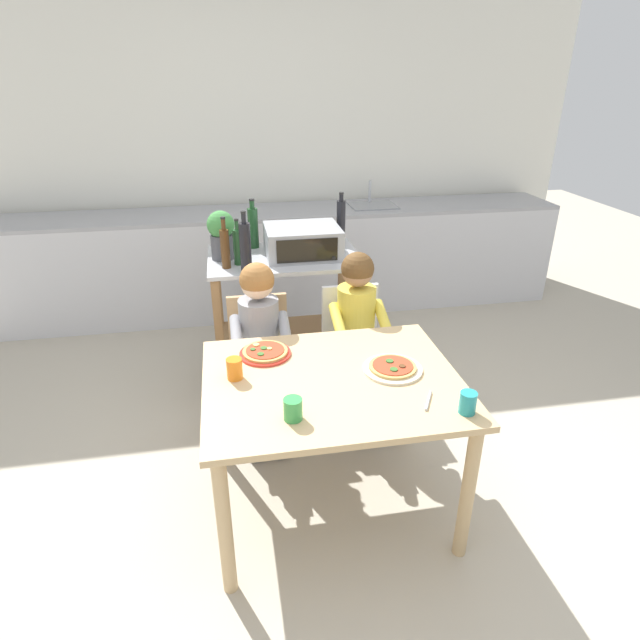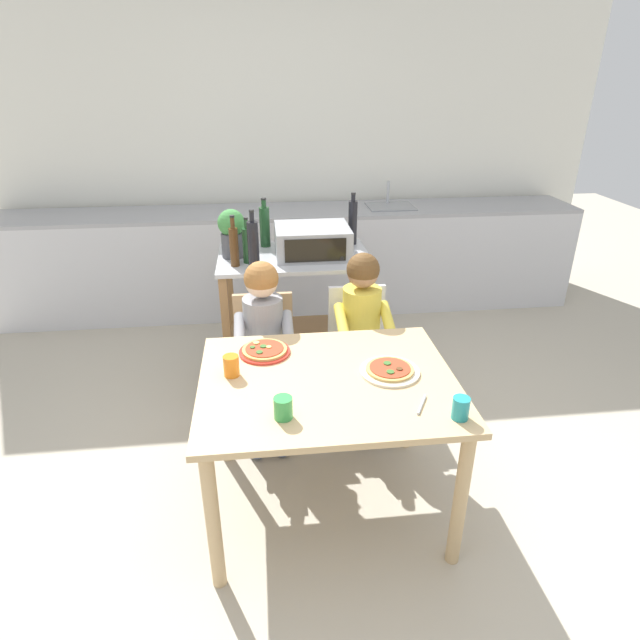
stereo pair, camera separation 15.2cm
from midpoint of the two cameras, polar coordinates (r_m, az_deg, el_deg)
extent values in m
plane|color=#B7AD99|center=(3.71, -0.31, -6.85)|extent=(11.36, 11.36, 0.00)
cube|color=white|center=(4.94, -2.72, 18.02)|extent=(5.54, 0.12, 2.70)
cube|color=silver|center=(4.75, -2.13, 6.35)|extent=(4.99, 0.60, 0.87)
cube|color=#9E9EA3|center=(4.62, -2.22, 11.62)|extent=(4.99, 0.60, 0.03)
cube|color=gray|center=(4.76, 8.54, 11.95)|extent=(0.40, 0.33, 0.02)
cylinder|color=#B7BABF|center=(4.85, 8.26, 13.45)|extent=(0.02, 0.02, 0.20)
cube|color=#B7BABF|center=(3.44, -1.55, 6.79)|extent=(0.97, 0.63, 0.02)
cube|color=olive|center=(3.66, -1.45, -1.68)|extent=(0.90, 0.58, 0.02)
cube|color=olive|center=(3.35, -8.66, -2.34)|extent=(0.05, 0.05, 0.87)
cube|color=olive|center=(3.43, 6.42, -1.56)|extent=(0.05, 0.05, 0.87)
cube|color=olive|center=(3.85, -8.49, 1.46)|extent=(0.05, 0.05, 0.87)
cube|color=olive|center=(3.92, 4.68, 2.08)|extent=(0.05, 0.05, 0.87)
cube|color=#999BA0|center=(3.41, 0.45, 8.52)|extent=(0.47, 0.39, 0.19)
cube|color=black|center=(3.23, 0.88, 7.51)|extent=(0.37, 0.01, 0.14)
cylinder|color=black|center=(3.27, 3.75, 6.64)|extent=(0.02, 0.01, 0.02)
cylinder|color=black|center=(3.64, 4.76, 10.39)|extent=(0.06, 0.06, 0.29)
cylinder|color=black|center=(3.60, 4.85, 13.00)|extent=(0.03, 0.03, 0.04)
cylinder|color=black|center=(3.60, 4.87, 13.43)|extent=(0.03, 0.03, 0.01)
cylinder|color=#1E4723|center=(3.29, -6.52, 7.96)|extent=(0.06, 0.06, 0.22)
cylinder|color=#1E4723|center=(3.25, -6.64, 10.25)|extent=(0.02, 0.02, 0.06)
cylinder|color=black|center=(3.24, -6.67, 10.82)|extent=(0.03, 0.03, 0.01)
cylinder|color=black|center=(3.14, -5.82, 7.89)|extent=(0.07, 0.07, 0.29)
cylinder|color=black|center=(3.09, -5.96, 10.99)|extent=(0.03, 0.03, 0.06)
cylinder|color=black|center=(3.08, -5.99, 11.62)|extent=(0.03, 0.03, 0.01)
cylinder|color=#1E4723|center=(3.60, -4.76, 9.95)|extent=(0.07, 0.07, 0.26)
cylinder|color=#1E4723|center=(3.56, -4.86, 12.40)|extent=(0.03, 0.03, 0.05)
cylinder|color=black|center=(3.55, -4.87, 12.89)|extent=(0.04, 0.04, 0.01)
cylinder|color=#4C2D14|center=(3.24, -7.92, 7.75)|extent=(0.05, 0.05, 0.23)
cylinder|color=#4C2D14|center=(3.19, -8.08, 10.33)|extent=(0.03, 0.03, 0.07)
cylinder|color=black|center=(3.19, -8.12, 11.01)|extent=(0.03, 0.03, 0.01)
cylinder|color=#4C4C51|center=(3.42, -8.13, 8.02)|extent=(0.14, 0.14, 0.16)
sphere|color=#428942|center=(3.38, -8.28, 10.32)|extent=(0.17, 0.17, 0.17)
cube|color=tan|center=(2.38, 2.68, -6.71)|extent=(1.14, 0.92, 0.03)
cylinder|color=tan|center=(2.28, -9.48, -20.69)|extent=(0.06, 0.06, 0.70)
cylinder|color=tan|center=(2.43, 16.75, -18.12)|extent=(0.06, 0.06, 0.70)
cylinder|color=tan|center=(2.90, -8.93, -9.19)|extent=(0.06, 0.06, 0.70)
cylinder|color=tan|center=(3.01, 11.05, -7.86)|extent=(0.06, 0.06, 0.70)
cube|color=tan|center=(3.06, -4.47, -4.91)|extent=(0.36, 0.36, 0.04)
cube|color=tan|center=(3.11, -4.72, -0.40)|extent=(0.34, 0.03, 0.38)
cylinder|color=tan|center=(3.06, -1.36, -9.73)|extent=(0.03, 0.03, 0.42)
cylinder|color=tan|center=(3.05, -7.06, -10.03)|extent=(0.03, 0.03, 0.42)
cylinder|color=tan|center=(3.31, -1.85, -6.76)|extent=(0.03, 0.03, 0.42)
cylinder|color=tan|center=(3.30, -7.08, -7.03)|extent=(0.03, 0.03, 0.42)
cube|color=silver|center=(3.17, 5.71, -3.83)|extent=(0.36, 0.36, 0.04)
cube|color=silver|center=(3.22, 5.27, 0.50)|extent=(0.34, 0.03, 0.38)
cylinder|color=silver|center=(3.19, 8.76, -8.41)|extent=(0.03, 0.03, 0.42)
cylinder|color=silver|center=(3.13, 3.38, -8.84)|extent=(0.03, 0.03, 0.42)
cylinder|color=silver|center=(3.44, 7.50, -5.66)|extent=(0.03, 0.03, 0.42)
cylinder|color=silver|center=(3.38, 2.53, -6.01)|extent=(0.03, 0.03, 0.42)
cube|color=#424C6B|center=(2.92, -3.00, -5.53)|extent=(0.10, 0.30, 0.10)
cylinder|color=#424C6B|center=(2.95, -2.72, -10.83)|extent=(0.08, 0.08, 0.44)
cube|color=#424C6B|center=(2.92, -5.76, -5.67)|extent=(0.10, 0.30, 0.10)
cylinder|color=#424C6B|center=(2.94, -5.49, -10.98)|extent=(0.08, 0.08, 0.44)
cylinder|color=gray|center=(2.85, -1.95, -1.13)|extent=(0.06, 0.26, 0.15)
cylinder|color=gray|center=(2.85, -7.18, -1.39)|extent=(0.06, 0.26, 0.15)
cylinder|color=gray|center=(2.95, -4.62, -1.05)|extent=(0.22, 0.22, 0.38)
sphere|color=beige|center=(2.84, -4.82, 4.17)|extent=(0.18, 0.18, 0.18)
sphere|color=#9E6633|center=(2.83, -4.84, 4.48)|extent=(0.19, 0.19, 0.19)
cube|color=#424C6B|center=(3.05, 7.57, -4.36)|extent=(0.10, 0.30, 0.10)
cylinder|color=#424C6B|center=(3.07, 7.88, -9.45)|extent=(0.08, 0.08, 0.44)
cube|color=#424C6B|center=(3.02, 4.98, -4.53)|extent=(0.10, 0.30, 0.10)
cylinder|color=#424C6B|center=(3.04, 5.29, -9.68)|extent=(0.08, 0.08, 0.44)
cylinder|color=yellow|center=(2.99, 8.76, -0.02)|extent=(0.06, 0.26, 0.15)
cylinder|color=yellow|center=(2.93, 3.85, -0.27)|extent=(0.06, 0.26, 0.15)
cylinder|color=yellow|center=(3.06, 5.89, 0.00)|extent=(0.22, 0.22, 0.39)
sphere|color=#A37556|center=(2.95, 6.15, 5.15)|extent=(0.18, 0.18, 0.18)
sphere|color=brown|center=(2.94, 6.16, 5.44)|extent=(0.19, 0.19, 0.19)
cylinder|color=red|center=(2.58, -4.31, -3.48)|extent=(0.25, 0.25, 0.01)
cylinder|color=tan|center=(2.57, -4.32, -3.24)|extent=(0.22, 0.22, 0.01)
cylinder|color=#B23D23|center=(2.57, -4.33, -3.09)|extent=(0.18, 0.18, 0.00)
cylinder|color=#386628|center=(2.58, -5.63, -2.96)|extent=(0.03, 0.03, 0.01)
cylinder|color=#386628|center=(2.58, -4.46, -2.87)|extent=(0.03, 0.03, 0.01)
cylinder|color=#386628|center=(2.53, -4.85, -3.51)|extent=(0.03, 0.03, 0.01)
cylinder|color=#DBC666|center=(2.61, -5.25, -2.49)|extent=(0.03, 0.03, 0.01)
cylinder|color=#DBC666|center=(2.57, -3.86, -2.95)|extent=(0.02, 0.02, 0.01)
cylinder|color=beige|center=(2.44, 9.32, -5.53)|extent=(0.27, 0.27, 0.01)
cylinder|color=tan|center=(2.44, 9.34, -5.29)|extent=(0.22, 0.22, 0.01)
cylinder|color=#B23D23|center=(2.43, 9.35, -5.12)|extent=(0.18, 0.18, 0.00)
cylinder|color=#563319|center=(2.43, 10.33, -5.18)|extent=(0.03, 0.03, 0.01)
cylinder|color=#386628|center=(2.39, 9.42, -5.58)|extent=(0.04, 0.04, 0.01)
cylinder|color=#386628|center=(2.46, 9.04, -4.66)|extent=(0.04, 0.04, 0.01)
cylinder|color=teal|center=(2.19, 16.90, -9.12)|extent=(0.07, 0.07, 0.09)
cylinder|color=green|center=(2.10, -1.91, -9.49)|extent=(0.08, 0.08, 0.09)
cylinder|color=orange|center=(2.39, -7.76, -4.95)|extent=(0.07, 0.07, 0.10)
cylinder|color=#B7BABF|center=(2.25, 12.87, -8.92)|extent=(0.08, 0.13, 0.01)
camera|label=1|loc=(0.08, -88.30, 0.81)|focal=29.65mm
camera|label=2|loc=(0.08, 91.70, -0.81)|focal=29.65mm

